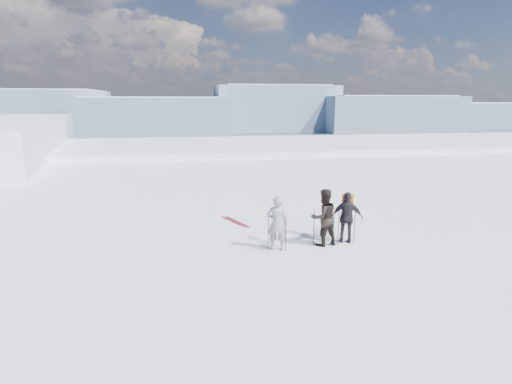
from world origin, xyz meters
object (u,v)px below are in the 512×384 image
(skier_grey, at_px, (277,223))
(skier_pack, at_px, (347,218))
(skis_loose, at_px, (236,222))
(skier_dark, at_px, (324,217))

(skier_grey, xyz_separation_m, skier_pack, (2.42, 0.27, -0.02))
(skier_grey, relative_size, skier_pack, 1.02)
(skier_pack, bearing_deg, skis_loose, -19.56)
(skier_grey, relative_size, skier_dark, 0.94)
(skier_pack, bearing_deg, skier_dark, 28.01)
(skier_dark, relative_size, skis_loose, 1.18)
(skier_pack, distance_m, skis_loose, 4.51)
(skier_dark, bearing_deg, skis_loose, -61.91)
(skier_grey, relative_size, skis_loose, 1.11)
(skier_grey, height_order, skier_pack, skier_grey)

